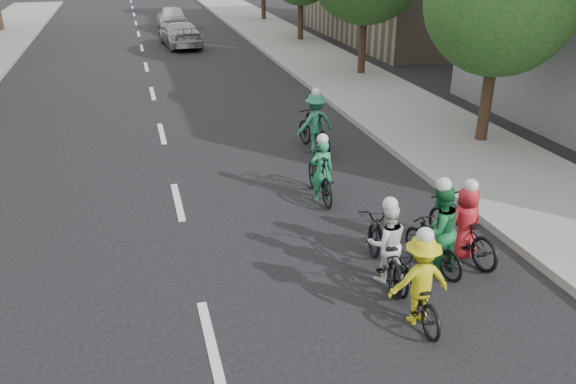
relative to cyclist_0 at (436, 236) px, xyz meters
name	(u,v)px	position (x,y,z in m)	size (l,w,h in m)	color
ground	(211,342)	(-4.13, -0.90, -0.69)	(120.00, 120.00, 0.00)	black
sidewalk_right	(402,111)	(3.87, 9.10, -0.61)	(4.00, 80.00, 0.15)	gray
curb_right	(348,115)	(1.92, 9.10, -0.60)	(0.18, 80.00, 0.18)	#999993
cyclist_0	(436,236)	(0.00, 0.00, 0.00)	(0.91, 1.59, 1.81)	black
cyclist_1	(315,127)	(-0.13, 6.42, 0.01)	(1.15, 1.94, 1.80)	black
cyclist_2	(385,248)	(-0.95, 0.04, -0.11)	(0.96, 2.05, 1.57)	black
cyclist_3	(462,227)	(0.75, 0.34, -0.11)	(0.91, 2.03, 1.57)	black
cyclist_4	(418,286)	(-0.97, -1.19, -0.10)	(0.98, 1.70, 1.63)	black
cyclist_6	(320,174)	(-0.98, 3.41, -0.10)	(0.57, 1.83, 1.58)	black
follow_car_lead	(180,34)	(-2.02, 24.01, -0.03)	(1.84, 4.52, 1.31)	#A5A5A9
follow_car_trail	(172,17)	(-1.90, 30.65, 0.05)	(1.74, 4.33, 1.48)	silver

